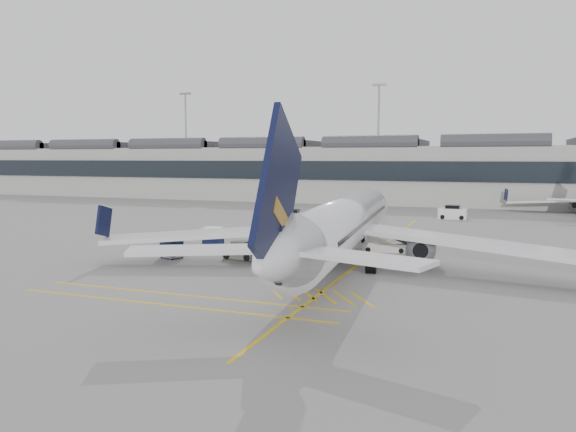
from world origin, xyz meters
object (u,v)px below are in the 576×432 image
(airliner_main, at_px, (341,225))
(ramp_agent_a, at_px, (335,251))
(belt_loader, at_px, (384,245))
(pushback_tug, at_px, (241,251))
(baggage_cart_a, at_px, (316,249))
(ramp_agent_b, at_px, (305,245))

(airliner_main, bearing_deg, ramp_agent_a, 109.12)
(belt_loader, xyz_separation_m, pushback_tug, (-11.13, -8.40, 0.10))
(baggage_cart_a, height_order, ramp_agent_b, ramp_agent_b)
(pushback_tug, bearing_deg, ramp_agent_b, 42.69)
(baggage_cart_a, distance_m, ramp_agent_a, 1.76)
(airliner_main, distance_m, belt_loader, 9.46)
(baggage_cart_a, xyz_separation_m, pushback_tug, (-6.19, -2.46, -0.13))
(airliner_main, bearing_deg, belt_loader, 72.71)
(airliner_main, height_order, ramp_agent_a, airliner_main)
(belt_loader, relative_size, ramp_agent_a, 3.37)
(ramp_agent_a, bearing_deg, airliner_main, -99.46)
(airliner_main, bearing_deg, ramp_agent_b, 132.52)
(airliner_main, distance_m, ramp_agent_a, 4.10)
(airliner_main, xyz_separation_m, belt_loader, (1.92, 8.82, -2.84))
(belt_loader, xyz_separation_m, ramp_agent_a, (-3.19, -5.99, 0.16))
(baggage_cart_a, bearing_deg, pushback_tug, 178.53)
(ramp_agent_b, height_order, pushback_tug, ramp_agent_b)
(belt_loader, distance_m, baggage_cart_a, 7.73)
(baggage_cart_a, relative_size, pushback_tug, 0.62)
(ramp_agent_a, relative_size, pushback_tug, 0.52)
(belt_loader, distance_m, ramp_agent_b, 7.96)
(belt_loader, height_order, ramp_agent_a, belt_loader)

